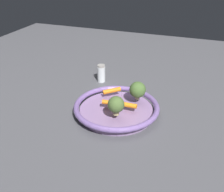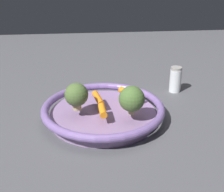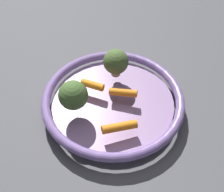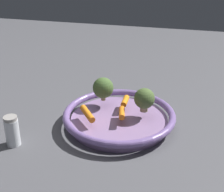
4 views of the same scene
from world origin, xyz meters
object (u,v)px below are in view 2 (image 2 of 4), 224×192
at_px(baby_carrot_near_rim, 130,92).
at_px(broccoli_floret_edge, 132,99).
at_px(broccoli_floret_mid, 76,95).
at_px(salt_shaker, 175,79).
at_px(baby_carrot_center, 103,110).
at_px(baby_carrot_back, 98,98).
at_px(serving_bowl, 103,111).

relative_size(baby_carrot_near_rim, broccoli_floret_edge, 1.01).
xyz_separation_m(baby_carrot_near_rim, broccoli_floret_edge, (0.10, -0.01, 0.03)).
bearing_deg(broccoli_floret_mid, salt_shaker, 120.29).
relative_size(baby_carrot_center, baby_carrot_near_rim, 0.73).
xyz_separation_m(baby_carrot_center, broccoli_floret_edge, (0.01, 0.06, 0.03)).
distance_m(baby_carrot_center, baby_carrot_back, 0.07).
distance_m(broccoli_floret_edge, broccoli_floret_mid, 0.12).
bearing_deg(broccoli_floret_mid, broccoli_floret_edge, 72.71).
bearing_deg(salt_shaker, baby_carrot_back, -61.18).
relative_size(baby_carrot_center, broccoli_floret_edge, 0.74).
xyz_separation_m(baby_carrot_center, salt_shaker, (-0.20, 0.23, -0.01)).
distance_m(serving_bowl, baby_carrot_back, 0.03).
bearing_deg(salt_shaker, serving_bowl, -56.75).
relative_size(serving_bowl, broccoli_floret_mid, 4.67).
distance_m(baby_carrot_near_rim, broccoli_floret_edge, 0.11).
bearing_deg(salt_shaker, baby_carrot_center, -49.65).
height_order(baby_carrot_back, broccoli_floret_edge, broccoli_floret_edge).
xyz_separation_m(serving_bowl, broccoli_floret_edge, (0.06, 0.06, 0.05)).
distance_m(serving_bowl, broccoli_floret_mid, 0.08).
height_order(baby_carrot_near_rim, broccoli_floret_mid, broccoli_floret_mid).
relative_size(serving_bowl, baby_carrot_back, 5.18).
height_order(baby_carrot_center, baby_carrot_near_rim, baby_carrot_near_rim).
distance_m(baby_carrot_back, salt_shaker, 0.27).
relative_size(baby_carrot_center, salt_shaker, 0.64).
bearing_deg(salt_shaker, broccoli_floret_edge, -39.31).
xyz_separation_m(serving_bowl, salt_shaker, (-0.15, 0.23, 0.02)).
distance_m(broccoli_floret_edge, salt_shaker, 0.27).
bearing_deg(baby_carrot_near_rim, broccoli_floret_mid, -64.64).
height_order(serving_bowl, salt_shaker, salt_shaker).
relative_size(baby_carrot_back, broccoli_floret_mid, 0.90).
bearing_deg(baby_carrot_center, broccoli_floret_edge, 82.34).
bearing_deg(baby_carrot_near_rim, salt_shaker, 124.20).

